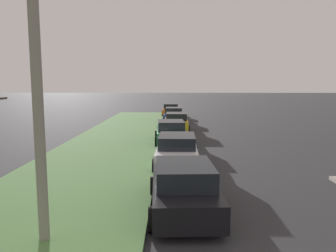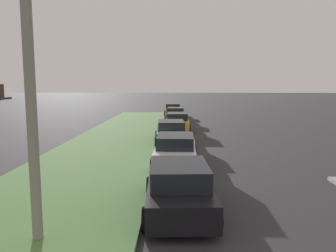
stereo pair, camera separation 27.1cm
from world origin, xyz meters
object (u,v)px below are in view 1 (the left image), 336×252
object	(u,v)px
parked_car_white	(177,151)
parked_car_blue	(174,115)
parked_car_yellow	(176,122)
parked_car_orange	(171,110)
parked_car_green	(171,132)
streetlight	(52,53)
parked_car_black	(184,188)

from	to	relation	value
parked_car_white	parked_car_blue	bearing A→B (deg)	1.64
parked_car_yellow	parked_car_orange	world-z (taller)	same
parked_car_white	parked_car_green	size ratio (longest dim) A/B	1.00
parked_car_yellow	parked_car_white	bearing A→B (deg)	179.25
parked_car_blue	streetlight	bearing A→B (deg)	176.68
parked_car_black	parked_car_orange	size ratio (longest dim) A/B	1.00
parked_car_yellow	streetlight	xyz separation A→B (m)	(-18.91, 3.04, 3.67)
parked_car_white	parked_car_orange	distance (m)	24.27
parked_car_black	streetlight	bearing A→B (deg)	121.40
parked_car_blue	parked_car_yellow	bearing A→B (deg)	-175.58
parked_car_green	parked_car_yellow	world-z (taller)	same
parked_car_green	parked_car_black	bearing A→B (deg)	179.42
parked_car_white	streetlight	xyz separation A→B (m)	(-7.38, 2.89, 3.67)
parked_car_green	streetlight	world-z (taller)	streetlight
parked_car_green	parked_car_orange	size ratio (longest dim) A/B	1.00
parked_car_black	parked_car_green	size ratio (longest dim) A/B	1.00
streetlight	parked_car_black	bearing A→B (deg)	-56.13
parked_car_white	streetlight	distance (m)	8.73
parked_car_blue	parked_car_orange	bearing A→B (deg)	5.86
parked_car_white	parked_car_green	xyz separation A→B (m)	(5.74, 0.28, 0.00)
parked_car_black	streetlight	xyz separation A→B (m)	(-2.00, 2.99, 3.67)
parked_car_blue	parked_car_orange	size ratio (longest dim) A/B	1.01
parked_car_orange	parked_car_black	bearing A→B (deg)	-177.17
parked_car_black	parked_car_orange	xyz separation A→B (m)	(29.64, 0.35, 0.00)
parked_car_blue	streetlight	world-z (taller)	streetlight
streetlight	parked_car_blue	bearing A→B (deg)	-6.67
parked_car_black	parked_car_green	bearing A→B (deg)	-0.52
parked_car_black	parked_car_yellow	world-z (taller)	same
parked_car_white	streetlight	world-z (taller)	streetlight
parked_car_white	parked_car_blue	size ratio (longest dim) A/B	0.99
parked_car_blue	streetlight	xyz separation A→B (m)	(-25.07, 2.93, 3.67)
parked_car_black	parked_car_yellow	size ratio (longest dim) A/B	1.02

